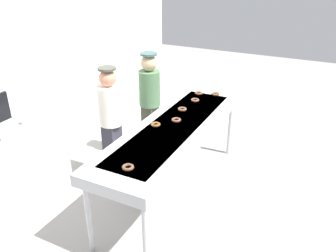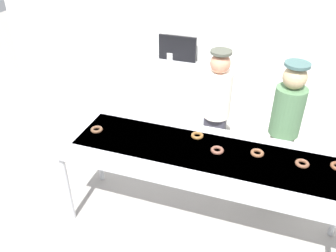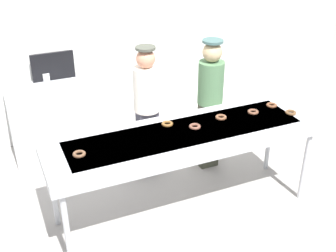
{
  "view_description": "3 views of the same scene",
  "coord_description": "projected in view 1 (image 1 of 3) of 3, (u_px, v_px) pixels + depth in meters",
  "views": [
    {
      "loc": [
        -3.52,
        -1.67,
        2.88
      ],
      "look_at": [
        -0.2,
        -0.01,
        1.09
      ],
      "focal_mm": 37.28,
      "sensor_mm": 36.0,
      "label": 1
    },
    {
      "loc": [
        0.53,
        -2.56,
        2.97
      ],
      "look_at": [
        -0.34,
        -0.02,
        1.23
      ],
      "focal_mm": 37.5,
      "sensor_mm": 36.0,
      "label": 2
    },
    {
      "loc": [
        -1.7,
        -3.43,
        3.1
      ],
      "look_at": [
        -0.18,
        0.03,
        1.1
      ],
      "focal_mm": 45.86,
      "sensor_mm": 36.0,
      "label": 3
    }
  ],
  "objects": [
    {
      "name": "back_wall",
      "position": [
        29.0,
        55.0,
        4.98
      ],
      "size": [
        8.0,
        0.12,
        3.26
      ],
      "primitive_type": "cube",
      "color": "white",
      "rests_on": "ground"
    },
    {
      "name": "worker_baker",
      "position": [
        111.0,
        120.0,
        4.67
      ],
      "size": [
        0.31,
        0.31,
        1.65
      ],
      "rotation": [
        0.0,
        0.0,
        3.21
      ],
      "color": "#302E39",
      "rests_on": "ground"
    },
    {
      "name": "chocolate_donut_3",
      "position": [
        215.0,
        94.0,
        5.27
      ],
      "size": [
        0.17,
        0.17,
        0.03
      ],
      "primitive_type": "torus",
      "rotation": [
        0.0,
        0.0,
        0.53
      ],
      "color": "brown",
      "rests_on": "fryer_conveyor"
    },
    {
      "name": "chocolate_donut_2",
      "position": [
        182.0,
        109.0,
        4.74
      ],
      "size": [
        0.15,
        0.15,
        0.03
      ],
      "primitive_type": "torus",
      "rotation": [
        0.0,
        0.0,
        2.83
      ],
      "color": "brown",
      "rests_on": "fryer_conveyor"
    },
    {
      "name": "chocolate_donut_6",
      "position": [
        176.0,
        120.0,
        4.43
      ],
      "size": [
        0.16,
        0.16,
        0.03
      ],
      "primitive_type": "torus",
      "rotation": [
        0.0,
        0.0,
        1.11
      ],
      "color": "brown",
      "rests_on": "fryer_conveyor"
    },
    {
      "name": "paper_cup_1",
      "position": [
        25.0,
        120.0,
        4.47
      ],
      "size": [
        0.09,
        0.09,
        0.11
      ],
      "primitive_type": "cylinder",
      "color": "white",
      "rests_on": "prep_counter"
    },
    {
      "name": "ground_plane",
      "position": [
        174.0,
        192.0,
        4.76
      ],
      "size": [
        16.0,
        16.0,
        0.0
      ],
      "primitive_type": "plane",
      "color": "#9E9993"
    },
    {
      "name": "chocolate_donut_4",
      "position": [
        199.0,
        93.0,
        5.31
      ],
      "size": [
        0.17,
        0.17,
        0.03
      ],
      "primitive_type": "torus",
      "rotation": [
        0.0,
        0.0,
        2.12
      ],
      "color": "brown",
      "rests_on": "fryer_conveyor"
    },
    {
      "name": "chocolate_donut_5",
      "position": [
        156.0,
        124.0,
        4.31
      ],
      "size": [
        0.17,
        0.17,
        0.03
      ],
      "primitive_type": "torus",
      "rotation": [
        0.0,
        0.0,
        2.09
      ],
      "color": "brown",
      "rests_on": "fryer_conveyor"
    },
    {
      "name": "chocolate_donut_0",
      "position": [
        128.0,
        167.0,
        3.42
      ],
      "size": [
        0.14,
        0.14,
        0.03
      ],
      "primitive_type": "torus",
      "rotation": [
        0.0,
        0.0,
        0.2
      ],
      "color": "brown",
      "rests_on": "fryer_conveyor"
    },
    {
      "name": "fryer_conveyor",
      "position": [
        174.0,
        130.0,
        4.36
      ],
      "size": [
        2.88,
        0.84,
        1.01
      ],
      "color": "#B7BABF",
      "rests_on": "ground"
    },
    {
      "name": "chocolate_donut_1",
      "position": [
        195.0,
        100.0,
        5.05
      ],
      "size": [
        0.17,
        0.17,
        0.03
      ],
      "primitive_type": "torus",
      "rotation": [
        0.0,
        0.0,
        2.56
      ],
      "color": "brown",
      "rests_on": "fryer_conveyor"
    },
    {
      "name": "worker_assistant",
      "position": [
        150.0,
        102.0,
        5.2
      ],
      "size": [
        0.31,
        0.31,
        1.68
      ],
      "rotation": [
        0.0,
        0.0,
        3.39
      ],
      "color": "#3B3D2F",
      "rests_on": "ground"
    },
    {
      "name": "paper_cup_0",
      "position": [
        4.0,
        137.0,
        4.06
      ],
      "size": [
        0.09,
        0.09,
        0.11
      ],
      "primitive_type": "cylinder",
      "color": "white",
      "rests_on": "prep_counter"
    },
    {
      "name": "prep_counter",
      "position": [
        15.0,
        162.0,
        4.55
      ],
      "size": [
        1.36,
        0.63,
        0.95
      ],
      "primitive_type": "cube",
      "color": "#B7BABF",
      "rests_on": "ground"
    }
  ]
}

